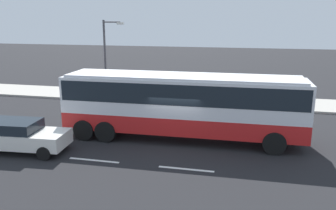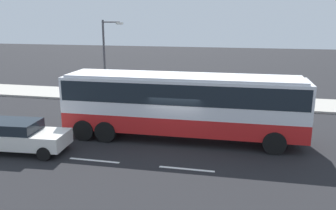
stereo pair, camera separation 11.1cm
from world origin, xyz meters
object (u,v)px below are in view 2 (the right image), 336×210
at_px(pedestrian_near_curb, 220,86).
at_px(street_lamp, 106,54).
at_px(coach_bus, 182,100).
at_px(car_white_minivan, 17,135).

xyz_separation_m(pedestrian_near_curb, street_lamp, (-8.47, -1.88, 2.43)).
height_order(coach_bus, car_white_minivan, coach_bus).
height_order(car_white_minivan, street_lamp, street_lamp).
bearing_deg(car_white_minivan, pedestrian_near_curb, 51.28).
distance_m(coach_bus, street_lamp, 10.42).
bearing_deg(car_white_minivan, coach_bus, 20.61).
height_order(car_white_minivan, pedestrian_near_curb, pedestrian_near_curb).
distance_m(car_white_minivan, pedestrian_near_curb, 15.42).
relative_size(coach_bus, car_white_minivan, 2.62).
height_order(coach_bus, street_lamp, street_lamp).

